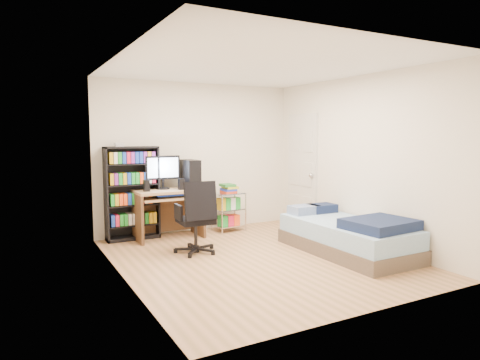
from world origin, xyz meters
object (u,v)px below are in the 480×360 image
media_shelf (132,192)px  office_chair (197,230)px  computer_desk (174,193)px  bed (348,235)px

media_shelf → office_chair: media_shelf is taller
media_shelf → computer_desk: 0.64m
computer_desk → bed: computer_desk is taller
computer_desk → bed: (1.80, -2.05, -0.46)m
media_shelf → computer_desk: bearing=-14.0°
office_chair → computer_desk: bearing=90.4°
media_shelf → office_chair: bearing=-64.8°
office_chair → bed: 2.10m
media_shelf → bed: (2.42, -2.21, -0.50)m
media_shelf → office_chair: size_ratio=1.49×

